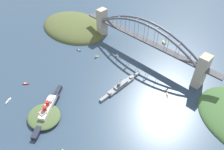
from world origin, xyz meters
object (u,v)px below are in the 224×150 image
seaplane_taxiing_near_bridge (164,42)px  small_boat_0 (167,95)px  small_boat_4 (8,100)px  small_boat_5 (117,55)px  small_boat_3 (96,55)px  fort_island_mid_harbor (44,116)px  naval_cruiser (120,86)px  small_boat_6 (26,84)px  ocean_liner (48,109)px  harbor_arch_bridge (145,42)px  small_boat_1 (79,50)px

seaplane_taxiing_near_bridge → small_boat_0: seaplane_taxiing_near_bridge is taller
small_boat_4 → small_boat_5: small_boat_5 is taller
small_boat_3 → small_boat_0: bearing=-175.9°
small_boat_3 → fort_island_mid_harbor: bearing=108.2°
naval_cruiser → small_boat_6: 143.21m
small_boat_5 → ocean_liner: bearing=95.7°
naval_cruiser → small_boat_0: 68.92m
small_boat_4 → harbor_arch_bridge: bearing=-109.4°
harbor_arch_bridge → small_boat_6: (86.61, 177.07, -29.09)m
ocean_liner → small_boat_0: 166.74m
seaplane_taxiing_near_bridge → small_boat_4: 280.71m
harbor_arch_bridge → small_boat_0: bearing=149.0°
naval_cruiser → small_boat_4: (95.59, 127.93, -2.01)m
small_boat_0 → naval_cruiser: bearing=29.9°
harbor_arch_bridge → small_boat_6: 199.25m
small_boat_3 → small_boat_6: small_boat_3 is taller
harbor_arch_bridge → small_boat_6: size_ratio=32.19×
ocean_liner → small_boat_1: (76.10, -115.65, -4.42)m
seaplane_taxiing_near_bridge → small_boat_0: 131.48m
ocean_liner → small_boat_1: 138.52m
small_boat_3 → small_boat_6: 122.18m
small_boat_4 → naval_cruiser: bearing=-126.8°
seaplane_taxiing_near_bridge → small_boat_6: (91.41, 235.48, -1.47)m
fort_island_mid_harbor → seaplane_taxiing_near_bridge: (-17.79, -251.00, -1.34)m
small_boat_0 → small_boat_4: (155.31, 162.29, -0.12)m
small_boat_6 → naval_cruiser: bearing=-138.9°
naval_cruiser → small_boat_3: bearing=-17.3°
ocean_liner → fort_island_mid_harbor: ocean_liner is taller
small_boat_1 → small_boat_4: bearing=97.8°
ocean_liner → small_boat_6: bearing=-4.7°
small_boat_3 → ocean_liner: bearing=107.5°
naval_cruiser → small_boat_1: size_ratio=8.33×
naval_cruiser → seaplane_taxiing_near_bridge: 142.40m
fort_island_mid_harbor → small_boat_3: size_ratio=4.83×
naval_cruiser → harbor_arch_bridge: bearing=-75.6°
small_boat_4 → small_boat_5: size_ratio=1.58×
small_boat_0 → small_boat_4: small_boat_0 is taller
ocean_liner → small_boat_4: ocean_liner is taller
ocean_liner → small_boat_1: size_ratio=7.81×
naval_cruiser → small_boat_5: bearing=-43.3°
harbor_arch_bridge → ocean_liner: 185.32m
naval_cruiser → small_boat_0: (-59.72, -34.37, -1.90)m
naval_cruiser → small_boat_0: bearing=-150.1°
ocean_liner → small_boat_5: size_ratio=11.37×
small_boat_5 → naval_cruiser: bearing=136.7°
small_boat_0 → small_boat_1: (175.10, 18.46, -0.24)m
harbor_arch_bridge → small_boat_5: harbor_arch_bridge is taller
harbor_arch_bridge → ocean_liner: harbor_arch_bridge is taller
fort_island_mid_harbor → small_boat_4: size_ratio=4.10×
small_boat_0 → small_boat_4: 224.63m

